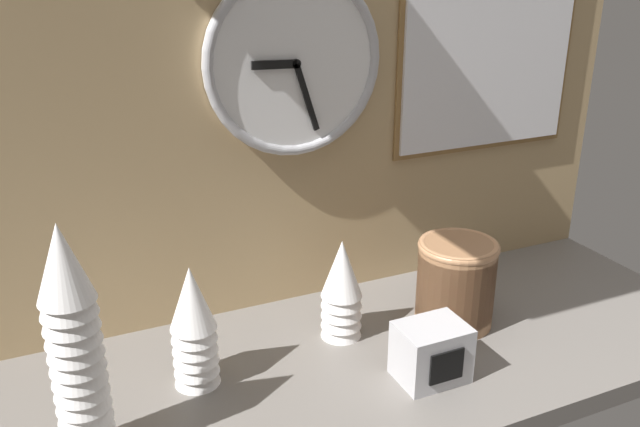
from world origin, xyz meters
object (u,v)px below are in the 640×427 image
at_px(menu_board, 493,12).
at_px(cup_stack_center_right, 342,289).
at_px(wall_clock, 294,63).
at_px(bowl_stack_right, 456,281).
at_px(napkin_dispenser, 431,352).
at_px(cup_stack_center_left, 194,327).
at_px(cup_stack_left, 75,347).

bearing_deg(menu_board, cup_stack_center_right, -158.32).
height_order(cup_stack_center_right, wall_clock, wall_clock).
xyz_separation_m(bowl_stack_right, napkin_dispenser, (-0.15, -0.14, -0.04)).
relative_size(menu_board, napkin_dispenser, 5.00).
xyz_separation_m(cup_stack_center_left, napkin_dispenser, (0.38, -0.16, -0.06)).
distance_m(cup_stack_center_right, menu_board, 0.67).
relative_size(cup_stack_center_left, wall_clock, 0.63).
height_order(cup_stack_left, menu_board, menu_board).
height_order(bowl_stack_right, napkin_dispenser, bowl_stack_right).
bearing_deg(cup_stack_left, cup_stack_center_left, 29.77).
distance_m(wall_clock, menu_board, 0.46).
relative_size(cup_stack_center_left, cup_stack_left, 0.59).
height_order(cup_stack_center_left, wall_clock, wall_clock).
bearing_deg(cup_stack_center_left, bowl_stack_right, -1.58).
xyz_separation_m(cup_stack_center_right, wall_clock, (-0.02, 0.16, 0.41)).
distance_m(bowl_stack_right, wall_clock, 0.53).
xyz_separation_m(cup_stack_left, menu_board, (0.92, 0.32, 0.39)).
height_order(cup_stack_center_right, cup_stack_center_left, cup_stack_center_left).
height_order(cup_stack_center_left, cup_stack_left, cup_stack_left).
relative_size(cup_stack_center_right, bowl_stack_right, 1.14).
distance_m(cup_stack_center_left, napkin_dispenser, 0.41).
bearing_deg(bowl_stack_right, cup_stack_left, -172.40).
xyz_separation_m(cup_stack_left, napkin_dispenser, (0.57, -0.05, -0.14)).
bearing_deg(cup_stack_center_right, napkin_dispenser, -66.67).
bearing_deg(napkin_dispenser, bowl_stack_right, 43.98).
bearing_deg(cup_stack_center_left, wall_clock, 36.02).
relative_size(wall_clock, menu_board, 0.60).
distance_m(cup_stack_left, wall_clock, 0.64).
relative_size(cup_stack_center_left, bowl_stack_right, 1.26).
bearing_deg(cup_stack_center_right, menu_board, 21.68).
distance_m(cup_stack_center_left, bowl_stack_right, 0.53).
distance_m(bowl_stack_right, napkin_dispenser, 0.21).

